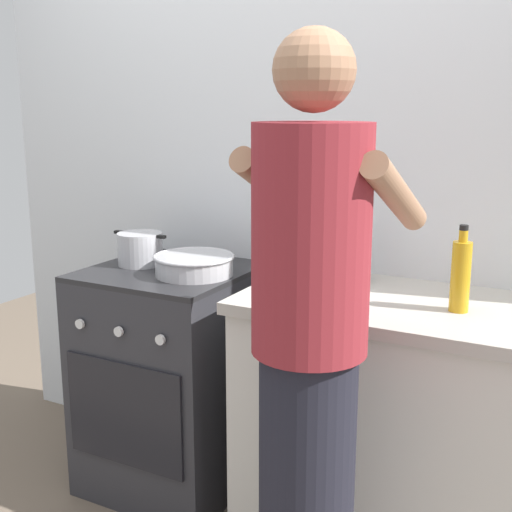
% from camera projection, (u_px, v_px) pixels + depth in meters
% --- Properties ---
extents(back_wall, '(3.20, 0.10, 2.50)m').
position_uv_depth(back_wall, '(337.00, 177.00, 2.54)').
color(back_wall, silver).
rests_on(back_wall, ground).
extents(countertop, '(1.00, 0.60, 0.90)m').
position_uv_depth(countertop, '(389.00, 426.00, 2.26)').
color(countertop, silver).
rests_on(countertop, ground).
extents(stove_range, '(0.60, 0.62, 0.90)m').
position_uv_depth(stove_range, '(172.00, 377.00, 2.67)').
color(stove_range, '#2D2D33').
rests_on(stove_range, ground).
extents(pot, '(0.24, 0.18, 0.13)m').
position_uv_depth(pot, '(140.00, 249.00, 2.62)').
color(pot, '#B2B2B7').
rests_on(pot, stove_range).
extents(mixing_bowl, '(0.30, 0.30, 0.08)m').
position_uv_depth(mixing_bowl, '(194.00, 264.00, 2.47)').
color(mixing_bowl, '#B7B7BC').
rests_on(mixing_bowl, stove_range).
extents(utensil_crock, '(0.10, 0.10, 0.33)m').
position_uv_depth(utensil_crock, '(357.00, 257.00, 2.37)').
color(utensil_crock, silver).
rests_on(utensil_crock, countertop).
extents(oil_bottle, '(0.06, 0.06, 0.27)m').
position_uv_depth(oil_bottle, '(461.00, 275.00, 2.01)').
color(oil_bottle, gold).
rests_on(oil_bottle, countertop).
extents(person, '(0.41, 0.50, 1.70)m').
position_uv_depth(person, '(309.00, 364.00, 1.72)').
color(person, black).
rests_on(person, ground).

